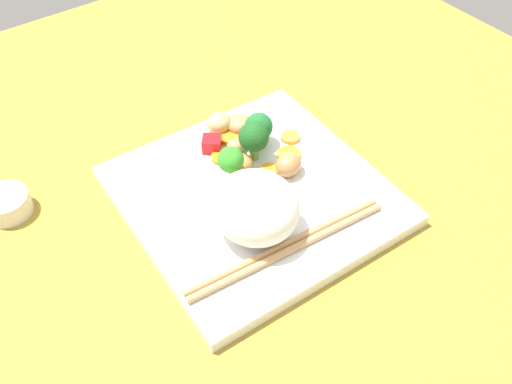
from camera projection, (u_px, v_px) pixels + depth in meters
The scene contains 21 objects.
ground_plane at pixel (254, 206), 67.31cm from camera, with size 110.00×110.00×2.00cm, color #A4852F.
square_plate at pixel (254, 196), 65.99cm from camera, with size 28.36×28.36×1.63cm, color white.
rice_mound at pixel (255, 207), 58.91cm from camera, with size 9.57×9.06×7.01cm, color white.
broccoli_floret_0 at pixel (259, 128), 69.26cm from camera, with size 3.48×3.48×4.55cm.
broccoli_floret_1 at pixel (231, 161), 64.02cm from camera, with size 3.09×3.09×5.11cm.
broccoli_floret_2 at pixel (254, 138), 66.76cm from camera, with size 3.67×3.67×5.31cm.
carrot_slice_0 at pixel (225, 156), 69.03cm from camera, with size 2.59×2.59×0.59cm, color orange.
carrot_slice_1 at pixel (259, 125), 73.01cm from camera, with size 2.12×2.12×0.65cm, color orange.
carrot_slice_2 at pixel (289, 154), 69.37cm from camera, with size 2.92×2.92×0.41cm, color orange.
carrot_slice_3 at pixel (290, 137), 71.48cm from camera, with size 2.42×2.42×0.51cm, color #F99A31.
carrot_slice_4 at pixel (270, 170), 67.38cm from camera, with size 2.21×2.21×0.51cm, color orange.
carrot_slice_5 at pixel (229, 136), 71.51cm from camera, with size 3.19×3.19×0.70cm, color orange.
pepper_chunk_0 at pixel (210, 145), 69.50cm from camera, with size 2.30×2.08×1.86cm, color red.
pepper_chunk_1 at pixel (254, 185), 65.03cm from camera, with size 2.89×3.04×1.49cm, color red.
chicken_piece_0 at pixel (287, 163), 66.66cm from camera, with size 3.54×2.88×2.74cm, color #BA814C.
chicken_piece_1 at pixel (244, 163), 67.30cm from camera, with size 2.59×2.10×1.87cm, color tan.
chicken_piece_2 at pixel (237, 145), 69.65cm from camera, with size 2.68×2.14×1.62cm, color tan.
chicken_piece_3 at pixel (240, 124), 72.09cm from camera, with size 3.48×3.23×1.99cm, color tan.
chicken_piece_4 at pixel (219, 122), 71.93cm from camera, with size 3.38×3.21×2.50cm, color tan.
chopstick_pair at pixel (288, 247), 59.21cm from camera, with size 24.00×3.83×0.81cm.
sauce_cup at pixel (7, 204), 64.49cm from camera, with size 5.41×5.41×2.49cm, color silver.
Camera 1 is at (26.35, 36.47, 49.08)cm, focal length 39.53 mm.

